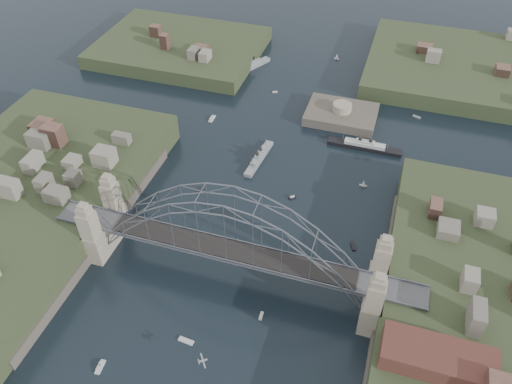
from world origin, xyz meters
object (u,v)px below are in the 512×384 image
object	(u,v)px
naval_cruiser_far	(251,66)
bridge	(230,238)
ocean_liner	(364,146)
wharf_shed	(438,359)
naval_cruiser_near	(259,158)
fort_island	(341,119)

from	to	relation	value
naval_cruiser_far	bridge	bearing A→B (deg)	-74.67
ocean_liner	bridge	bearing A→B (deg)	-110.87
wharf_shed	naval_cruiser_near	distance (m)	75.89
naval_cruiser_near	ocean_liner	distance (m)	31.79
bridge	fort_island	distance (m)	72.14
naval_cruiser_near	naval_cruiser_far	xyz separation A→B (m)	(-18.67, 50.51, 0.12)
naval_cruiser_near	ocean_liner	world-z (taller)	ocean_liner
fort_island	naval_cruiser_near	xyz separation A→B (m)	(-18.63, -28.22, 1.13)
naval_cruiser_near	fort_island	bearing A→B (deg)	56.57
naval_cruiser_far	ocean_liner	xyz separation A→B (m)	(46.85, -35.79, -0.08)
wharf_shed	naval_cruiser_near	bearing A→B (deg)	132.23
bridge	naval_cruiser_near	distance (m)	43.84
fort_island	ocean_liner	distance (m)	16.58
bridge	ocean_liner	world-z (taller)	bridge
fort_island	wharf_shed	world-z (taller)	wharf_shed
bridge	naval_cruiser_near	xyz separation A→B (m)	(-6.63, 41.78, -11.54)
ocean_liner	naval_cruiser_far	bearing A→B (deg)	142.62
wharf_shed	ocean_liner	size ratio (longest dim) A/B	0.92
bridge	naval_cruiser_far	xyz separation A→B (m)	(-25.30, 92.29, -11.42)
bridge	fort_island	world-z (taller)	bridge
bridge	naval_cruiser_far	distance (m)	96.37
wharf_shed	fort_island	bearing A→B (deg)	110.85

